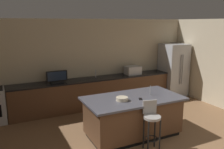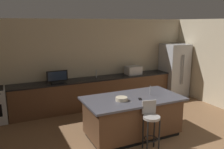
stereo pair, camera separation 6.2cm
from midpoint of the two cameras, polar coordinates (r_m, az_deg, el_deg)
name	(u,v)px [view 1 (the left image)]	position (r m, az deg, el deg)	size (l,w,h in m)	color
wall_back	(92,62)	(7.36, -5.24, 2.99)	(7.17, 0.12, 2.65)	beige
counter_back	(95,92)	(7.20, -4.34, -4.39)	(4.99, 0.62, 0.89)	brown
kitchen_island	(133,116)	(5.41, 4.76, -10.07)	(2.20, 1.17, 0.91)	black
refrigerator	(173,70)	(8.48, 14.46, 1.08)	(0.81, 0.82, 1.82)	#B7BABF
microwave	(133,70)	(7.61, 4.83, 1.05)	(0.48, 0.36, 0.27)	#B7BABF
tv_monitor	(57,77)	(6.67, -13.55, -0.70)	(0.58, 0.16, 0.34)	black
sink_faucet_back	(96,74)	(7.16, -4.25, 0.23)	(0.02, 0.02, 0.24)	#B2B2B7
sink_faucet_island	(150,90)	(5.46, 9.03, -3.80)	(0.02, 0.02, 0.22)	#B2B2B7
bar_stool_center	(151,121)	(4.81, 9.22, -11.19)	(0.35, 0.36, 1.02)	gray
fruit_bowl	(122,99)	(5.03, 2.10, -5.95)	(0.26, 0.26, 0.08)	beige
cell_phone	(140,99)	(5.16, 6.61, -5.93)	(0.07, 0.15, 0.01)	black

